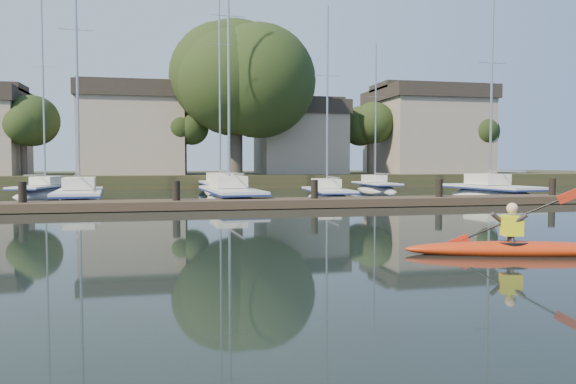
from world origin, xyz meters
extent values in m
plane|color=black|center=(0.00, 0.00, 0.00)|extent=(160.00, 160.00, 0.00)
ellipsoid|color=#BB3A0E|center=(3.94, 0.57, 0.11)|extent=(4.85, 1.86, 0.37)
cylinder|color=black|center=(3.78, 0.61, 0.23)|extent=(0.88, 0.88, 0.10)
imported|color=#2F292C|center=(3.78, 0.61, 0.61)|extent=(0.34, 0.43, 1.05)
cube|color=yellow|center=(3.78, 0.61, 0.62)|extent=(0.47, 0.40, 0.43)
sphere|color=#E1B98C|center=(3.78, 0.61, 0.99)|extent=(0.24, 0.24, 0.24)
cube|color=#423325|center=(0.00, 14.00, 0.20)|extent=(34.00, 2.00, 0.35)
cylinder|color=black|center=(-9.00, 14.00, 0.30)|extent=(0.32, 0.32, 1.80)
cylinder|color=black|center=(-3.00, 14.00, 0.30)|extent=(0.32, 0.32, 1.80)
cylinder|color=black|center=(3.00, 14.00, 0.30)|extent=(0.32, 0.32, 1.80)
cylinder|color=black|center=(9.00, 14.00, 0.30)|extent=(0.32, 0.32, 1.80)
cylinder|color=black|center=(15.00, 14.00, 0.30)|extent=(0.32, 0.32, 1.80)
ellipsoid|color=silver|center=(-7.54, 18.59, -0.36)|extent=(2.96, 8.98, 1.97)
cube|color=silver|center=(-7.54, 18.59, 0.57)|extent=(2.71, 7.39, 0.15)
cube|color=navy|center=(-7.54, 18.59, 0.49)|extent=(2.81, 7.57, 0.08)
cube|color=silver|center=(-7.58, 19.11, 0.95)|extent=(1.67, 2.59, 0.57)
cylinder|color=#9EA0A5|center=(-7.56, 18.85, 6.85)|extent=(0.12, 0.12, 12.45)
cylinder|color=#9EA0A5|center=(-7.42, 17.27, 1.40)|extent=(0.38, 3.34, 0.08)
cylinder|color=#9EA0A5|center=(-7.56, 18.85, 8.34)|extent=(1.66, 0.18, 0.03)
ellipsoid|color=silver|center=(-0.26, 18.25, -0.38)|extent=(2.92, 9.81, 2.04)
cube|color=silver|center=(-0.26, 18.25, 0.59)|extent=(2.70, 8.07, 0.15)
cube|color=navy|center=(-0.26, 18.25, 0.51)|extent=(2.79, 8.27, 0.09)
cube|color=silver|center=(-0.30, 18.83, 0.99)|extent=(1.69, 2.81, 0.59)
cylinder|color=#9EA0A5|center=(-0.28, 18.54, 7.64)|extent=(0.13, 0.13, 13.98)
cylinder|color=#9EA0A5|center=(-0.16, 16.80, 1.45)|extent=(0.34, 3.68, 0.09)
cylinder|color=#9EA0A5|center=(-0.28, 18.54, 9.32)|extent=(1.72, 0.15, 0.03)
ellipsoid|color=silver|center=(5.15, 19.24, -0.31)|extent=(2.25, 7.26, 1.70)
cube|color=silver|center=(5.15, 19.24, 0.49)|extent=(2.10, 5.97, 0.13)
cube|color=navy|center=(5.15, 19.24, 0.42)|extent=(2.18, 6.11, 0.07)
cube|color=silver|center=(5.17, 19.67, 0.82)|extent=(1.36, 2.07, 0.49)
cylinder|color=#9EA0A5|center=(5.16, 19.45, 5.47)|extent=(0.11, 0.11, 9.86)
cylinder|color=#9EA0A5|center=(5.09, 18.16, 1.21)|extent=(0.21, 2.73, 0.07)
cylinder|color=#9EA0A5|center=(5.16, 19.45, 6.65)|extent=(1.43, 0.10, 0.03)
ellipsoid|color=silver|center=(14.55, 18.42, -0.39)|extent=(3.16, 7.98, 2.11)
cube|color=silver|center=(14.55, 18.42, 0.61)|extent=(2.89, 6.58, 0.16)
cube|color=navy|center=(14.55, 18.42, 0.52)|extent=(3.00, 6.74, 0.09)
cube|color=silver|center=(14.50, 18.88, 1.02)|extent=(1.78, 2.33, 0.61)
cylinder|color=#9EA0A5|center=(14.52, 18.65, 6.22)|extent=(0.13, 0.13, 11.10)
cylinder|color=#9EA0A5|center=(14.67, 17.26, 1.50)|extent=(0.41, 2.95, 0.09)
cylinder|color=#9EA0A5|center=(14.52, 18.65, 7.55)|extent=(1.77, 0.22, 0.03)
ellipsoid|color=silver|center=(-10.89, 27.36, -0.32)|extent=(3.39, 8.47, 1.74)
cube|color=silver|center=(-10.89, 27.36, 0.50)|extent=(3.03, 6.99, 0.13)
cube|color=navy|center=(-10.89, 27.36, 0.43)|extent=(3.13, 7.17, 0.07)
cube|color=silver|center=(-10.80, 27.84, 0.84)|extent=(1.68, 2.51, 0.50)
cylinder|color=#9EA0A5|center=(-10.84, 27.60, 6.52)|extent=(0.11, 0.11, 11.93)
cylinder|color=#9EA0A5|center=(-11.11, 26.14, 1.24)|extent=(0.64, 3.10, 0.07)
cylinder|color=#9EA0A5|center=(-10.84, 27.60, 7.95)|extent=(1.45, 0.29, 0.03)
ellipsoid|color=silver|center=(0.15, 27.56, -0.37)|extent=(2.64, 10.67, 2.01)
cube|color=silver|center=(0.15, 27.56, 0.58)|extent=(2.46, 8.76, 0.15)
cube|color=navy|center=(0.15, 27.56, 0.50)|extent=(2.55, 8.98, 0.08)
cube|color=silver|center=(0.12, 28.20, 0.97)|extent=(1.60, 3.02, 0.58)
cylinder|color=#9EA0A5|center=(0.14, 27.88, 8.05)|extent=(0.13, 0.13, 14.83)
cylinder|color=#9EA0A5|center=(0.21, 25.98, 1.43)|extent=(0.24, 4.03, 0.08)
cylinder|color=#9EA0A5|center=(0.14, 27.88, 9.83)|extent=(1.69, 0.10, 0.03)
ellipsoid|color=silver|center=(11.21, 27.76, -0.31)|extent=(2.01, 7.19, 1.70)
cube|color=silver|center=(11.21, 27.76, 0.49)|extent=(1.90, 5.90, 0.13)
cube|color=navy|center=(11.21, 27.76, 0.42)|extent=(1.97, 6.05, 0.07)
cube|color=silver|center=(11.22, 28.18, 0.82)|extent=(1.29, 2.03, 0.49)
cylinder|color=#9EA0A5|center=(11.21, 27.97, 5.46)|extent=(0.11, 0.11, 9.84)
cylinder|color=#9EA0A5|center=(11.19, 26.68, 1.21)|extent=(0.12, 2.72, 0.07)
cylinder|color=#9EA0A5|center=(11.21, 27.97, 6.64)|extent=(1.43, 0.05, 0.03)
cube|color=#263219|center=(0.00, 44.00, 0.50)|extent=(90.00, 24.00, 1.00)
cube|color=gray|center=(-6.00, 38.00, 4.00)|extent=(8.00, 8.00, 6.00)
cube|color=#302A22|center=(-6.00, 38.00, 7.60)|extent=(8.40, 8.40, 1.20)
cube|color=gray|center=(8.00, 38.00, 3.50)|extent=(7.00, 7.00, 5.00)
cube|color=#302A22|center=(8.00, 38.00, 6.60)|extent=(7.35, 7.35, 1.20)
cube|color=gray|center=(20.00, 38.00, 4.25)|extent=(9.00, 9.00, 6.50)
cube|color=#302A22|center=(20.00, 38.00, 8.10)|extent=(9.45, 9.45, 1.20)
cylinder|color=#483E3A|center=(2.00, 35.00, 3.50)|extent=(1.20, 1.20, 5.00)
sphere|color=black|center=(2.00, 35.00, 8.50)|extent=(8.50, 8.50, 8.50)
cylinder|color=#483E3A|center=(-14.00, 36.00, 2.50)|extent=(0.48, 0.48, 3.00)
sphere|color=black|center=(-14.00, 36.00, 5.00)|extent=(3.40, 3.40, 3.40)
cylinder|color=#483E3A|center=(-2.00, 35.50, 2.40)|extent=(0.38, 0.38, 2.80)
sphere|color=black|center=(-2.00, 35.50, 4.60)|extent=(2.72, 2.72, 2.72)
cylinder|color=#483E3A|center=(14.00, 36.50, 2.60)|extent=(0.50, 0.50, 3.20)
sphere|color=black|center=(14.00, 36.50, 5.25)|extent=(3.57, 3.57, 3.57)
cylinder|color=#483E3A|center=(24.00, 35.00, 2.30)|extent=(0.41, 0.41, 2.60)
sphere|color=black|center=(24.00, 35.00, 4.45)|extent=(2.89, 2.89, 2.89)
camera|label=1|loc=(-3.38, -9.97, 1.96)|focal=35.00mm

